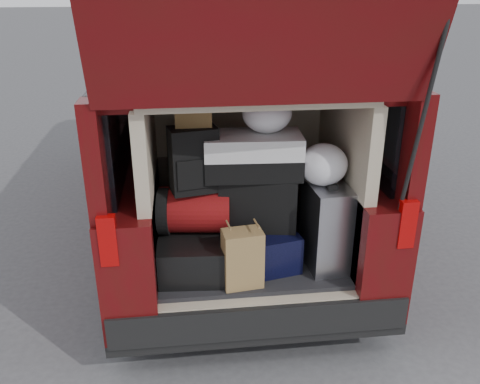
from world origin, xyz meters
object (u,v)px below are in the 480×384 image
Objects in this scene: silver_roller at (326,226)px; red_duffel at (195,210)px; twotone_duffel at (253,155)px; navy_hardshell at (253,242)px; black_soft_case at (258,200)px; kraft_bag at (243,258)px; backpack at (194,160)px; black_hardshell at (194,249)px.

red_duffel is (-0.86, 0.13, 0.11)m from silver_roller.
silver_roller is 0.68m from twotone_duffel.
twotone_duffel is (-0.00, 0.01, 0.63)m from navy_hardshell.
silver_roller is at bearing -8.22° from black_soft_case.
kraft_bag is at bearing -104.72° from black_soft_case.
navy_hardshell is 0.74m from backpack.
silver_roller is 0.87m from red_duffel.
silver_roller is 0.48m from black_soft_case.
twotone_duffel is at bearing -5.88° from backpack.
silver_roller is at bearing 10.36° from kraft_bag.
twotone_duffel reaches higher than silver_roller.
black_soft_case reaches higher than red_duffel.
red_duffel is 0.42m from black_soft_case.
red_duffel is at bearing 125.02° from kraft_bag.
silver_roller reaches higher than navy_hardshell.
silver_roller is at bearing -17.95° from backpack.
twotone_duffel is at bearing -164.35° from black_soft_case.
kraft_bag is 0.66m from twotone_duffel.
navy_hardshell is 1.02× the size of silver_roller.
backpack is (-0.27, 0.28, 0.57)m from kraft_bag.
backpack is (0.01, -0.03, 0.36)m from red_duffel.
black_hardshell is 0.89m from silver_roller.
black_soft_case is at bearing 10.89° from black_hardshell.
backpack is at bearing 28.04° from black_hardshell.
twotone_duffel reaches higher than kraft_bag.
backpack reaches higher than kraft_bag.
black_soft_case reaches higher than kraft_bag.
twotone_duffel is (0.40, 0.05, 0.63)m from black_hardshell.
black_soft_case is (0.42, 0.01, 0.04)m from red_duffel.
red_duffel is at bearing -169.45° from black_soft_case.
silver_roller is 1.26× the size of red_duffel.
kraft_bag is at bearing -105.03° from twotone_duffel.
navy_hardshell reaches higher than black_hardshell.
black_hardshell is at bearing -167.68° from backpack.
navy_hardshell is 1.57× the size of kraft_bag.
black_soft_case is (0.44, 0.05, 0.32)m from black_hardshell.
kraft_bag is 0.69m from backpack.
navy_hardshell is at bearing 160.55° from silver_roller.
kraft_bag is 0.43m from black_soft_case.
silver_roller is (0.87, -0.09, 0.17)m from black_hardshell.
black_soft_case is 0.53m from backpack.
black_hardshell is at bearing 170.17° from silver_roller.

